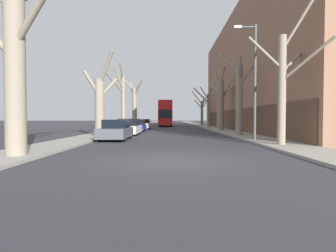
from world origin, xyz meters
TOP-DOWN VIEW (x-y plane):
  - ground_plane at (0.00, 0.00)m, footprint 300.00×300.00m
  - sidewalk_left at (-6.12, 50.00)m, footprint 2.54×120.00m
  - sidewalk_right at (6.12, 50.00)m, footprint 2.54×120.00m
  - building_facade_right at (12.38, 23.14)m, footprint 10.08×39.13m
  - street_tree_left_0 at (-5.63, 0.48)m, footprint 4.12×2.61m
  - street_tree_left_1 at (-5.58, 11.53)m, footprint 2.69×2.36m
  - street_tree_left_2 at (-5.73, 21.97)m, footprint 1.81×3.05m
  - street_tree_left_3 at (-5.84, 33.03)m, footprint 3.42×3.42m
  - street_tree_right_0 at (5.94, 4.65)m, footprint 4.20×3.75m
  - street_tree_right_1 at (5.69, 12.75)m, footprint 2.96×2.69m
  - street_tree_right_2 at (5.94, 21.99)m, footprint 3.58×3.41m
  - street_tree_right_3 at (5.54, 29.89)m, footprint 3.91×3.43m
  - street_tree_right_4 at (5.77, 39.50)m, footprint 3.42×3.74m
  - double_decker_bus at (-0.92, 39.87)m, footprint 2.43×11.33m
  - parked_car_0 at (-3.76, 8.91)m, footprint 1.78×4.22m
  - parked_car_1 at (-3.76, 14.33)m, footprint 1.88×4.49m
  - parked_car_2 at (-3.76, 20.31)m, footprint 1.75×4.25m
  - parked_car_3 at (-3.76, 26.66)m, footprint 1.88×4.55m
  - lamp_post at (5.13, 7.14)m, footprint 1.40×0.20m

SIDE VIEW (x-z plane):
  - ground_plane at x=0.00m, z-range 0.00..0.00m
  - sidewalk_left at x=-6.12m, z-range 0.00..0.12m
  - sidewalk_right at x=6.12m, z-range 0.00..0.12m
  - parked_car_2 at x=-3.76m, z-range -0.04..1.32m
  - parked_car_3 at x=-3.76m, z-range -0.03..1.34m
  - parked_car_0 at x=-3.76m, z-range -0.04..1.37m
  - parked_car_1 at x=-3.76m, z-range -0.04..1.42m
  - double_decker_bus at x=-0.92m, z-range 0.30..4.86m
  - street_tree_left_1 at x=-5.58m, z-range -0.64..6.00m
  - street_tree_right_4 at x=5.77m, z-range -0.36..6.29m
  - street_tree_right_3 at x=5.54m, z-range -0.64..7.00m
  - street_tree_right_1 at x=5.69m, z-range -0.41..7.03m
  - street_tree_right_0 at x=5.94m, z-range -0.40..7.07m
  - street_tree_right_2 at x=5.94m, z-range -0.30..7.42m
  - street_tree_left_3 at x=-5.84m, z-range -0.14..7.62m
  - street_tree_left_0 at x=-5.63m, z-range -0.27..7.77m
  - street_tree_left_2 at x=-5.73m, z-range -0.22..7.74m
  - lamp_post at x=5.13m, z-range 0.45..7.71m
  - building_facade_right at x=12.38m, z-range -0.01..14.21m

